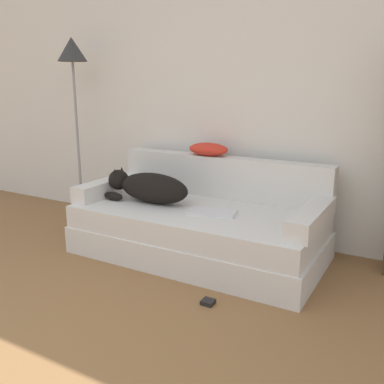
# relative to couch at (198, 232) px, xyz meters

# --- Properties ---
(wall_back) EXTENTS (7.02, 0.06, 2.70)m
(wall_back) POSITION_rel_couch_xyz_m (-0.14, 0.63, 1.16)
(wall_back) COLOR silver
(wall_back) RESTS_ON ground_plane
(couch) EXTENTS (1.90, 0.96, 0.39)m
(couch) POSITION_rel_couch_xyz_m (0.00, 0.00, 0.00)
(couch) COLOR silver
(couch) RESTS_ON ground_plane
(couch_backrest) EXTENTS (1.86, 0.15, 0.34)m
(couch_backrest) POSITION_rel_couch_xyz_m (0.00, 0.41, 0.37)
(couch_backrest) COLOR silver
(couch_backrest) RESTS_ON couch
(couch_arm_left) EXTENTS (0.15, 0.77, 0.13)m
(couch_arm_left) POSITION_rel_couch_xyz_m (-0.87, -0.01, 0.26)
(couch_arm_left) COLOR silver
(couch_arm_left) RESTS_ON couch
(couch_arm_right) EXTENTS (0.15, 0.77, 0.13)m
(couch_arm_right) POSITION_rel_couch_xyz_m (0.87, -0.01, 0.26)
(couch_arm_right) COLOR silver
(couch_arm_right) RESTS_ON couch
(dog) EXTENTS (0.75, 0.25, 0.25)m
(dog) POSITION_rel_couch_xyz_m (-0.43, -0.04, 0.32)
(dog) COLOR black
(dog) RESTS_ON couch
(laptop) EXTENTS (0.39, 0.27, 0.02)m
(laptop) POSITION_rel_couch_xyz_m (0.15, -0.07, 0.20)
(laptop) COLOR silver
(laptop) RESTS_ON couch
(throw_pillow) EXTENTS (0.35, 0.21, 0.11)m
(throw_pillow) POSITION_rel_couch_xyz_m (-0.12, 0.40, 0.59)
(throw_pillow) COLOR red
(throw_pillow) RESTS_ON couch_backrest
(floor_lamp) EXTENTS (0.27, 0.27, 1.73)m
(floor_lamp) POSITION_rel_couch_xyz_m (-1.47, 0.26, 1.27)
(floor_lamp) COLOR gray
(floor_lamp) RESTS_ON ground_plane
(power_adapter) EXTENTS (0.08, 0.08, 0.03)m
(power_adapter) POSITION_rel_couch_xyz_m (0.43, -0.65, -0.18)
(power_adapter) COLOR black
(power_adapter) RESTS_ON ground_plane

